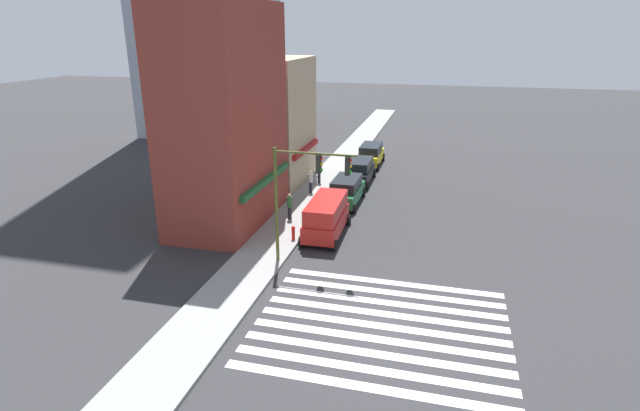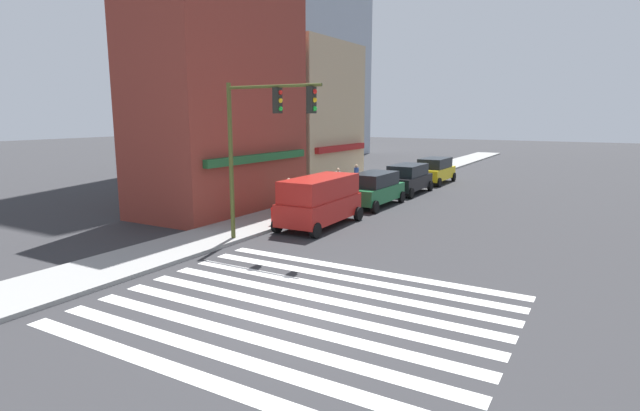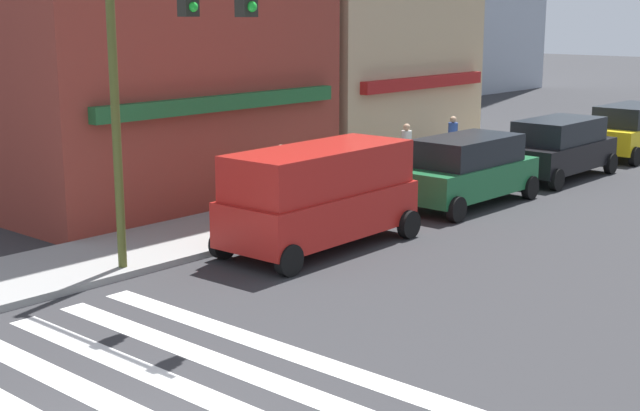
{
  "view_description": "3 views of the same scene",
  "coord_description": "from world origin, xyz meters",
  "px_view_note": "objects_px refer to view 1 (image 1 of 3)",
  "views": [
    {
      "loc": [
        -18.67,
        -2.07,
        12.17
      ],
      "look_at": [
        4.92,
        4.0,
        3.5
      ],
      "focal_mm": 28.0,
      "sensor_mm": 36.0,
      "label": 1
    },
    {
      "loc": [
        -10.73,
        -6.89,
        5.18
      ],
      "look_at": [
        9.18,
        4.7,
        1.0
      ],
      "focal_mm": 28.0,
      "sensor_mm": 36.0,
      "label": 2
    },
    {
      "loc": [
        -5.68,
        -8.46,
        5.35
      ],
      "look_at": [
        9.18,
        4.7,
        1.0
      ],
      "focal_mm": 50.0,
      "sensor_mm": 36.0,
      "label": 3
    }
  ],
  "objects_px": {
    "suv_black": "(360,170)",
    "pedestrian_white_shirt": "(311,181)",
    "fire_hydrant": "(293,232)",
    "traffic_signal": "(304,183)",
    "pedestrian_green_top": "(290,206)",
    "van_red": "(326,216)",
    "pedestrian_blue_shirt": "(319,172)",
    "suv_yellow": "(371,154)",
    "suv_green": "(346,190)"
  },
  "relations": [
    {
      "from": "pedestrian_white_shirt",
      "to": "traffic_signal",
      "type": "bearing_deg",
      "value": -162.71
    },
    {
      "from": "pedestrian_green_top",
      "to": "fire_hydrant",
      "type": "height_order",
      "value": "pedestrian_green_top"
    },
    {
      "from": "suv_green",
      "to": "pedestrian_white_shirt",
      "type": "distance_m",
      "value": 3.37
    },
    {
      "from": "suv_black",
      "to": "pedestrian_white_shirt",
      "type": "xyz_separation_m",
      "value": [
        -4.14,
        3.08,
        0.04
      ]
    },
    {
      "from": "fire_hydrant",
      "to": "pedestrian_blue_shirt",
      "type": "bearing_deg",
      "value": 6.89
    },
    {
      "from": "pedestrian_green_top",
      "to": "van_red",
      "type": "bearing_deg",
      "value": -87.69
    },
    {
      "from": "suv_yellow",
      "to": "fire_hydrant",
      "type": "distance_m",
      "value": 19.08
    },
    {
      "from": "van_red",
      "to": "fire_hydrant",
      "type": "relative_size",
      "value": 6.0
    },
    {
      "from": "van_red",
      "to": "suv_black",
      "type": "height_order",
      "value": "van_red"
    },
    {
      "from": "van_red",
      "to": "pedestrian_blue_shirt",
      "type": "distance_m",
      "value": 10.67
    },
    {
      "from": "pedestrian_blue_shirt",
      "to": "fire_hydrant",
      "type": "xyz_separation_m",
      "value": [
        -11.62,
        -1.4,
        -0.46
      ]
    },
    {
      "from": "suv_yellow",
      "to": "pedestrian_green_top",
      "type": "bearing_deg",
      "value": 169.91
    },
    {
      "from": "suv_green",
      "to": "suv_yellow",
      "type": "xyz_separation_m",
      "value": [
        11.41,
        0.0,
        0.0
      ]
    },
    {
      "from": "suv_green",
      "to": "fire_hydrant",
      "type": "relative_size",
      "value": 5.61
    },
    {
      "from": "suv_yellow",
      "to": "pedestrian_blue_shirt",
      "type": "bearing_deg",
      "value": 157.61
    },
    {
      "from": "pedestrian_green_top",
      "to": "fire_hydrant",
      "type": "distance_m",
      "value": 3.44
    },
    {
      "from": "pedestrian_green_top",
      "to": "pedestrian_white_shirt",
      "type": "bearing_deg",
      "value": 34.81
    },
    {
      "from": "pedestrian_white_shirt",
      "to": "fire_hydrant",
      "type": "height_order",
      "value": "pedestrian_white_shirt"
    },
    {
      "from": "suv_black",
      "to": "pedestrian_white_shirt",
      "type": "distance_m",
      "value": 5.16
    },
    {
      "from": "van_red",
      "to": "fire_hydrant",
      "type": "height_order",
      "value": "van_red"
    },
    {
      "from": "van_red",
      "to": "suv_black",
      "type": "distance_m",
      "value": 11.7
    },
    {
      "from": "traffic_signal",
      "to": "fire_hydrant",
      "type": "relative_size",
      "value": 7.65
    },
    {
      "from": "van_red",
      "to": "suv_yellow",
      "type": "relative_size",
      "value": 1.07
    },
    {
      "from": "suv_yellow",
      "to": "pedestrian_white_shirt",
      "type": "distance_m",
      "value": 10.5
    },
    {
      "from": "suv_black",
      "to": "fire_hydrant",
      "type": "bearing_deg",
      "value": 172.89
    },
    {
      "from": "pedestrian_white_shirt",
      "to": "suv_black",
      "type": "bearing_deg",
      "value": -33.18
    },
    {
      "from": "traffic_signal",
      "to": "suv_yellow",
      "type": "height_order",
      "value": "traffic_signal"
    },
    {
      "from": "van_red",
      "to": "pedestrian_blue_shirt",
      "type": "relative_size",
      "value": 2.85
    },
    {
      "from": "pedestrian_white_shirt",
      "to": "suv_yellow",
      "type": "bearing_deg",
      "value": -13.61
    },
    {
      "from": "suv_yellow",
      "to": "pedestrian_green_top",
      "type": "height_order",
      "value": "suv_yellow"
    },
    {
      "from": "suv_green",
      "to": "pedestrian_blue_shirt",
      "type": "height_order",
      "value": "suv_green"
    },
    {
      "from": "suv_yellow",
      "to": "suv_green",
      "type": "bearing_deg",
      "value": -179.59
    },
    {
      "from": "traffic_signal",
      "to": "pedestrian_green_top",
      "type": "height_order",
      "value": "traffic_signal"
    },
    {
      "from": "pedestrian_white_shirt",
      "to": "pedestrian_green_top",
      "type": "distance_m",
      "value": 5.79
    },
    {
      "from": "suv_green",
      "to": "pedestrian_white_shirt",
      "type": "bearing_deg",
      "value": 66.86
    },
    {
      "from": "traffic_signal",
      "to": "pedestrian_blue_shirt",
      "type": "relative_size",
      "value": 3.64
    },
    {
      "from": "suv_yellow",
      "to": "fire_hydrant",
      "type": "height_order",
      "value": "suv_yellow"
    },
    {
      "from": "suv_green",
      "to": "pedestrian_green_top",
      "type": "relative_size",
      "value": 2.67
    },
    {
      "from": "suv_green",
      "to": "fire_hydrant",
      "type": "bearing_deg",
      "value": 168.19
    },
    {
      "from": "fire_hydrant",
      "to": "suv_yellow",
      "type": "bearing_deg",
      "value": -5.11
    },
    {
      "from": "van_red",
      "to": "suv_green",
      "type": "height_order",
      "value": "van_red"
    },
    {
      "from": "traffic_signal",
      "to": "pedestrian_green_top",
      "type": "distance_m",
      "value": 7.53
    },
    {
      "from": "suv_green",
      "to": "pedestrian_green_top",
      "type": "distance_m",
      "value": 5.3
    },
    {
      "from": "pedestrian_white_shirt",
      "to": "pedestrian_green_top",
      "type": "xyz_separation_m",
      "value": [
        -5.78,
        -0.14,
        0.0
      ]
    },
    {
      "from": "traffic_signal",
      "to": "pedestrian_white_shirt",
      "type": "xyz_separation_m",
      "value": [
        11.81,
        2.91,
        -3.56
      ]
    },
    {
      "from": "suv_black",
      "to": "pedestrian_white_shirt",
      "type": "bearing_deg",
      "value": 143.67
    },
    {
      "from": "traffic_signal",
      "to": "fire_hydrant",
      "type": "distance_m",
      "value": 5.17
    },
    {
      "from": "traffic_signal",
      "to": "pedestrian_white_shirt",
      "type": "relative_size",
      "value": 3.64
    },
    {
      "from": "pedestrian_blue_shirt",
      "to": "pedestrian_green_top",
      "type": "bearing_deg",
      "value": -132.59
    },
    {
      "from": "suv_yellow",
      "to": "pedestrian_white_shirt",
      "type": "relative_size",
      "value": 2.66
    }
  ]
}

